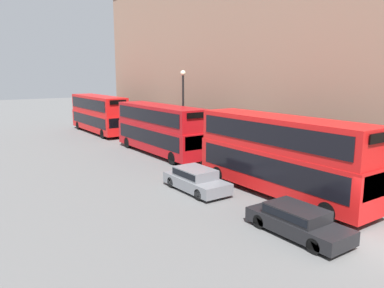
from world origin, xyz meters
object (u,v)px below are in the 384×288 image
object	(u,v)px
pedestrian	(272,166)
bus_second_in_queue	(159,127)
car_dark_sedan	(297,220)
car_hatchback	(196,179)
bus_leading	(280,153)
bus_third_in_queue	(99,113)

from	to	relation	value
pedestrian	bus_second_in_queue	bearing A→B (deg)	102.90
car_dark_sedan	car_hatchback	xyz separation A→B (m)	(-0.00, 7.44, 0.05)
bus_leading	pedestrian	distance (m)	4.10
bus_leading	car_hatchback	xyz separation A→B (m)	(-3.40, 3.32, -1.74)
pedestrian	bus_leading	bearing A→B (deg)	-130.89
bus_leading	pedestrian	bearing A→B (deg)	49.11
bus_second_in_queue	pedestrian	bearing A→B (deg)	-77.10
bus_third_in_queue	car_hatchback	xyz separation A→B (m)	(-3.40, -24.15, -1.64)
bus_third_in_queue	car_hatchback	size ratio (longest dim) A/B	2.52
bus_second_in_queue	pedestrian	size ratio (longest dim) A/B	6.80
car_hatchback	pedestrian	world-z (taller)	pedestrian
bus_third_in_queue	pedestrian	distance (m)	24.83
car_hatchback	pedestrian	distance (m)	5.86
bus_leading	bus_third_in_queue	bearing A→B (deg)	90.00
car_dark_sedan	car_hatchback	size ratio (longest dim) A/B	1.03
bus_third_in_queue	car_dark_sedan	distance (m)	31.82
car_dark_sedan	pedestrian	xyz separation A→B (m)	(5.84, 6.93, 0.08)
bus_leading	bus_second_in_queue	bearing A→B (deg)	90.00
bus_second_in_queue	car_dark_sedan	bearing A→B (deg)	-100.94
bus_leading	pedestrian	size ratio (longest dim) A/B	6.90
car_dark_sedan	car_hatchback	world-z (taller)	car_hatchback
bus_second_in_queue	car_dark_sedan	xyz separation A→B (m)	(-3.40, -17.58, -1.64)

